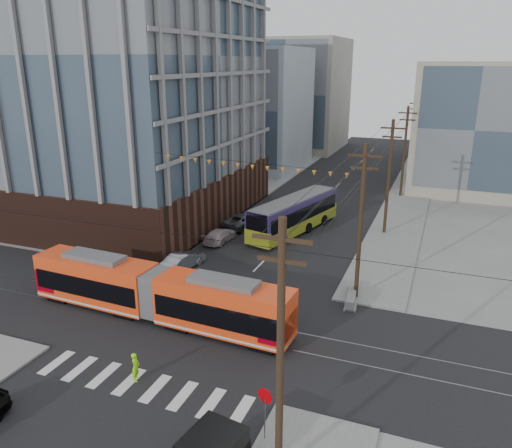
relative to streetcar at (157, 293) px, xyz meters
The scene contains 16 objects.
ground 4.96m from the streetcar, 48.90° to the right, with size 160.00×160.00×0.00m, color slate.
office_building 29.95m from the streetcar, 134.17° to the left, with size 30.00×25.00×28.60m, color #381E16.
bg_bldg_nw_near 50.99m from the streetcar, 106.05° to the left, with size 18.00×16.00×18.00m, color #8C99A5.
bg_bldg_ne_near 48.81m from the streetcar, 66.84° to the left, with size 14.00×14.00×16.00m, color gray.
bg_bldg_nw_far 69.87m from the streetcar, 99.09° to the left, with size 16.00×18.00×20.00m, color gray.
bg_bldg_ne_far 68.06m from the streetcar, 71.93° to the left, with size 16.00×16.00×14.00m, color #8C99A5.
utility_pole_near 15.40m from the streetcar, 39.42° to the right, with size 0.30×0.30×11.00m, color black.
utility_pole_far 53.89m from the streetcar, 77.60° to the left, with size 0.30×0.30×11.00m, color black.
streetcar is the anchor object (origin of this frame).
city_bus 20.12m from the streetcar, 80.95° to the left, with size 2.71×12.49×3.54m, color #281D4D, non-canonical shape.
parked_car_silver 8.32m from the streetcar, 107.55° to the left, with size 1.46×4.19×1.38m, color gray.
parked_car_white 14.86m from the streetcar, 99.32° to the left, with size 1.73×4.27×1.24m, color beige.
parked_car_grey 19.59m from the streetcar, 95.70° to the left, with size 2.32×5.04×1.40m, color #4C5056.
pedestrian 6.77m from the streetcar, 67.84° to the right, with size 0.58×0.38×1.60m, color #9BFF11.
stop_sign 13.03m from the streetcar, 37.27° to the right, with size 0.77×0.77×2.55m, color #B70209, non-canonical shape.
jersey_barrier 13.48m from the streetcar, 32.17° to the left, with size 0.82×3.63×0.73m, color gray.
Camera 1 is at (13.50, -21.36, 16.04)m, focal length 35.00 mm.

